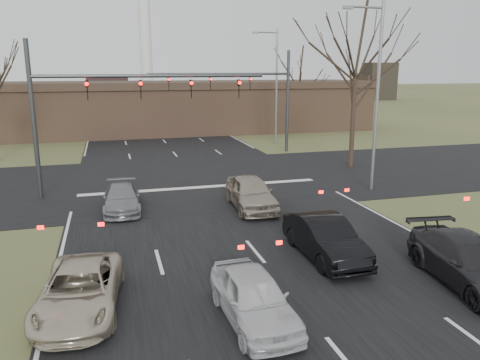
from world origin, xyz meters
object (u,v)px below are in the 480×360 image
(car_charcoal_sedan, at_px, (470,262))
(mast_arm_near, at_px, (100,99))
(streetlight_right_near, at_px, (375,88))
(car_white_sedan, at_px, (254,297))
(building, at_px, (175,107))
(car_black_hatch, at_px, (325,238))
(mast_arm_far, at_px, (254,89))
(streetlight_right_far, at_px, (275,81))
(car_silver_ahead, at_px, (251,193))
(car_grey_ahead, at_px, (122,198))
(car_silver_suv, at_px, (80,290))

(car_charcoal_sedan, bearing_deg, mast_arm_near, 134.14)
(streetlight_right_near, relative_size, car_white_sedan, 2.51)
(building, xyz_separation_m, streetlight_right_near, (6.82, -28.00, 2.92))
(building, distance_m, streetlight_right_near, 28.97)
(car_white_sedan, relative_size, car_black_hatch, 0.90)
(building, height_order, mast_arm_far, mast_arm_far)
(streetlight_right_far, height_order, car_silver_ahead, streetlight_right_far)
(streetlight_right_near, distance_m, streetlight_right_far, 17.01)
(mast_arm_near, xyz_separation_m, streetlight_right_far, (14.55, 14.00, 0.51))
(car_silver_ahead, bearing_deg, car_grey_ahead, 169.77)
(car_grey_ahead, bearing_deg, mast_arm_near, 104.03)
(mast_arm_far, xyz_separation_m, streetlight_right_far, (3.14, 4.00, 0.57))
(car_charcoal_sedan, bearing_deg, car_silver_ahead, 120.23)
(car_silver_ahead, bearing_deg, building, 91.38)
(building, relative_size, car_white_sedan, 10.64)
(car_black_hatch, bearing_deg, mast_arm_near, 123.54)
(building, height_order, streetlight_right_far, streetlight_right_far)
(streetlight_right_near, bearing_deg, car_grey_ahead, -178.65)
(streetlight_right_far, distance_m, car_white_sedan, 30.95)
(building, xyz_separation_m, car_black_hatch, (0.22, -36.16, -1.93))
(streetlight_right_far, relative_size, car_grey_ahead, 2.43)
(car_silver_ahead, bearing_deg, car_silver_suv, -129.87)
(mast_arm_near, relative_size, mast_arm_far, 1.09)
(car_white_sedan, bearing_deg, building, 82.46)
(mast_arm_far, relative_size, car_black_hatch, 2.50)
(streetlight_right_near, xyz_separation_m, streetlight_right_far, (0.50, 17.00, 0.00))
(mast_arm_far, bearing_deg, car_black_hatch, -100.62)
(streetlight_right_near, bearing_deg, car_black_hatch, -129.01)
(mast_arm_near, distance_m, car_white_sedan, 15.68)
(mast_arm_near, height_order, car_black_hatch, mast_arm_near)
(streetlight_right_far, distance_m, car_charcoal_sedan, 28.95)
(car_white_sedan, height_order, car_charcoal_sedan, car_charcoal_sedan)
(streetlight_right_far, xyz_separation_m, car_grey_ahead, (-13.84, -17.31, -4.99))
(streetlight_right_far, height_order, car_black_hatch, streetlight_right_far)
(car_silver_suv, height_order, car_grey_ahead, car_silver_suv)
(mast_arm_near, xyz_separation_m, car_white_sedan, (3.74, -14.58, -4.39))
(streetlight_right_near, distance_m, car_grey_ahead, 14.24)
(streetlight_right_far, xyz_separation_m, car_silver_suv, (-15.27, -26.81, -4.96))
(car_black_hatch, xyz_separation_m, car_silver_ahead, (-0.75, 6.50, 0.05))
(streetlight_right_far, bearing_deg, mast_arm_far, -128.11)
(car_white_sedan, bearing_deg, car_silver_ahead, 70.89)
(car_silver_suv, height_order, car_silver_ahead, car_silver_ahead)
(mast_arm_near, distance_m, car_charcoal_sedan, 18.46)
(car_charcoal_sedan, distance_m, car_grey_ahead, 14.94)
(car_black_hatch, xyz_separation_m, car_grey_ahead, (-6.73, 7.84, -0.14))
(mast_arm_near, bearing_deg, car_silver_ahead, -34.81)
(car_grey_ahead, relative_size, car_silver_ahead, 0.89)
(mast_arm_near, distance_m, car_silver_ahead, 9.22)
(mast_arm_near, bearing_deg, car_black_hatch, -56.28)
(building, distance_m, car_black_hatch, 36.21)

